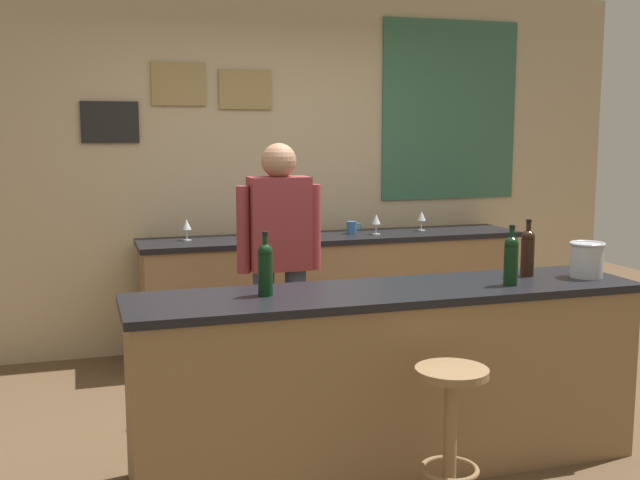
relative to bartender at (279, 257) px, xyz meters
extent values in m
plane|color=brown|center=(0.30, -0.59, -0.94)|extent=(10.00, 10.00, 0.00)
cube|color=tan|center=(0.30, 1.44, 0.46)|extent=(6.00, 0.06, 2.80)
cube|color=black|center=(-0.90, 1.39, 0.81)|extent=(0.41, 0.02, 0.30)
cube|color=#997F4C|center=(-0.40, 1.39, 1.09)|extent=(0.40, 0.02, 0.31)
cube|color=#997F4C|center=(0.10, 1.39, 1.06)|extent=(0.40, 0.02, 0.29)
cube|color=#38664C|center=(1.83, 1.40, 0.91)|extent=(1.20, 0.02, 1.46)
cube|color=olive|center=(0.30, -0.99, -0.50)|extent=(2.54, 0.57, 0.88)
cube|color=black|center=(0.30, -0.99, -0.04)|extent=(2.59, 0.60, 0.04)
cube|color=olive|center=(0.70, 1.06, -0.51)|extent=(2.88, 0.53, 0.86)
cube|color=black|center=(0.70, 1.06, -0.06)|extent=(2.93, 0.56, 0.04)
cylinder|color=#384766|center=(0.10, 0.00, -0.51)|extent=(0.13, 0.13, 0.86)
cylinder|color=#384766|center=(-0.10, 0.00, -0.51)|extent=(0.13, 0.13, 0.86)
cube|color=maroon|center=(0.00, 0.00, 0.20)|extent=(0.36, 0.20, 0.56)
sphere|color=#A87A5B|center=(0.00, 0.00, 0.58)|extent=(0.21, 0.21, 0.21)
cylinder|color=maroon|center=(0.22, 0.00, 0.17)|extent=(0.08, 0.08, 0.52)
cylinder|color=maroon|center=(-0.22, 0.00, 0.17)|extent=(0.08, 0.08, 0.52)
cylinder|color=olive|center=(0.36, -1.56, -0.61)|extent=(0.06, 0.06, 0.65)
torus|color=olive|center=(0.36, -1.56, -0.72)|extent=(0.26, 0.26, 0.02)
cylinder|color=olive|center=(0.36, -1.56, -0.27)|extent=(0.32, 0.32, 0.03)
cylinder|color=black|center=(-0.32, -0.96, 0.08)|extent=(0.07, 0.07, 0.20)
sphere|color=black|center=(-0.32, -0.96, 0.20)|extent=(0.07, 0.07, 0.07)
cylinder|color=black|center=(-0.32, -0.96, 0.23)|extent=(0.03, 0.03, 0.09)
cylinder|color=black|center=(-0.32, -0.96, 0.28)|extent=(0.03, 0.03, 0.02)
cylinder|color=black|center=(0.92, -1.09, 0.08)|extent=(0.07, 0.07, 0.20)
sphere|color=black|center=(0.92, -1.09, 0.20)|extent=(0.07, 0.07, 0.07)
cylinder|color=black|center=(0.92, -1.09, 0.23)|extent=(0.03, 0.03, 0.09)
cylinder|color=black|center=(0.92, -1.09, 0.28)|extent=(0.03, 0.03, 0.02)
cylinder|color=black|center=(1.14, -0.90, 0.08)|extent=(0.07, 0.07, 0.20)
sphere|color=black|center=(1.14, -0.90, 0.20)|extent=(0.07, 0.07, 0.07)
cylinder|color=black|center=(1.14, -0.90, 0.23)|extent=(0.03, 0.03, 0.09)
cylinder|color=black|center=(1.14, -0.90, 0.28)|extent=(0.03, 0.03, 0.02)
cylinder|color=#B7BABF|center=(1.42, -1.03, 0.07)|extent=(0.17, 0.17, 0.18)
torus|color=#B7BABF|center=(1.42, -1.03, 0.16)|extent=(0.19, 0.19, 0.02)
cylinder|color=silver|center=(-0.40, 1.11, -0.03)|extent=(0.06, 0.06, 0.00)
cylinder|color=silver|center=(-0.40, 1.11, 0.01)|extent=(0.01, 0.01, 0.07)
cone|color=silver|center=(-0.40, 1.11, 0.08)|extent=(0.07, 0.07, 0.08)
cylinder|color=silver|center=(0.18, 1.13, -0.03)|extent=(0.06, 0.06, 0.00)
cylinder|color=silver|center=(0.18, 1.13, 0.01)|extent=(0.01, 0.01, 0.07)
cone|color=silver|center=(0.18, 1.13, 0.08)|extent=(0.07, 0.07, 0.08)
cylinder|color=silver|center=(1.02, 1.00, -0.03)|extent=(0.06, 0.06, 0.00)
cylinder|color=silver|center=(1.02, 1.00, 0.01)|extent=(0.01, 0.01, 0.07)
cone|color=silver|center=(1.02, 1.00, 0.08)|extent=(0.07, 0.07, 0.08)
cylinder|color=silver|center=(1.45, 1.10, -0.03)|extent=(0.06, 0.06, 0.00)
cylinder|color=silver|center=(1.45, 1.10, 0.01)|extent=(0.01, 0.01, 0.07)
cone|color=silver|center=(1.45, 1.10, 0.08)|extent=(0.07, 0.07, 0.08)
cylinder|color=#336699|center=(0.86, 1.10, 0.01)|extent=(0.08, 0.08, 0.09)
torus|color=#336699|center=(0.92, 1.10, 0.02)|extent=(0.06, 0.01, 0.06)
camera|label=1|loc=(-1.16, -4.47, 0.77)|focal=43.52mm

